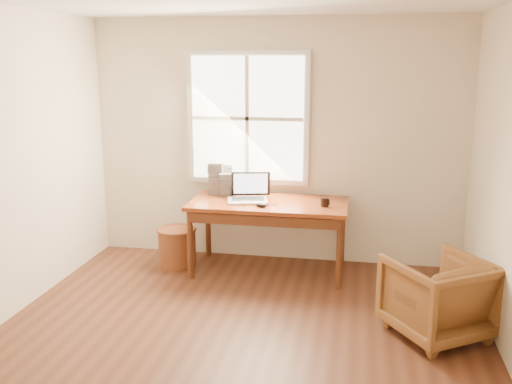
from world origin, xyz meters
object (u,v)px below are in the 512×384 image
at_px(wicker_stool, 177,247).
at_px(desk, 269,204).
at_px(armchair, 438,297).
at_px(cd_stack_a, 224,178).
at_px(coffee_mug, 325,202).
at_px(laptop, 247,187).

bearing_deg(wicker_stool, desk, 0.00).
relative_size(desk, armchair, 2.23).
height_order(desk, armchair, desk).
bearing_deg(cd_stack_a, coffee_mug, -21.04).
distance_m(armchair, wicker_stool, 2.79).
relative_size(armchair, laptop, 1.70).
bearing_deg(wicker_stool, coffee_mug, -3.20).
relative_size(desk, laptop, 3.79).
height_order(wicker_stool, coffee_mug, coffee_mug).
height_order(desk, cd_stack_a, cd_stack_a).
xyz_separation_m(desk, armchair, (1.55, -1.15, -0.40)).
bearing_deg(desk, cd_stack_a, 147.96).
distance_m(laptop, coffee_mug, 0.79).
distance_m(armchair, cd_stack_a, 2.64).
bearing_deg(desk, coffee_mug, -8.72).
relative_size(armchair, cd_stack_a, 2.31).
xyz_separation_m(armchair, wicker_stool, (-2.54, 1.15, -0.13)).
bearing_deg(armchair, laptop, -65.42).
xyz_separation_m(wicker_stool, cd_stack_a, (0.45, 0.34, 0.71)).
relative_size(desk, coffee_mug, 18.09).
bearing_deg(laptop, wicker_stool, 163.75).
relative_size(desk, wicker_stool, 4.03).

